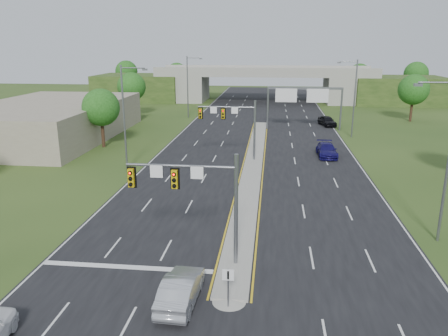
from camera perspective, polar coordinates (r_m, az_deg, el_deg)
name	(u,v)px	position (r m, az deg, el deg)	size (l,w,h in m)	color
ground	(236,265)	(27.32, 1.53, -12.57)	(240.00, 240.00, 0.00)	#284217
road	(257,142)	(60.39, 4.36, 3.38)	(24.00, 160.00, 0.02)	black
median	(253,165)	(48.73, 3.83, 0.46)	(2.00, 54.00, 0.16)	gray
median_nose	(229,300)	(23.83, 0.67, -16.91)	(2.00, 2.00, 0.16)	gray
lane_markings	(251,152)	(54.49, 3.49, 2.04)	(23.72, 160.00, 0.01)	gold
signal_mast_near	(198,191)	(25.62, -3.47, -3.02)	(6.62, 0.60, 7.00)	slate
signal_mast_far	(235,120)	(49.75, 1.42, 6.27)	(6.62, 0.60, 7.00)	slate
keep_right_sign	(228,282)	(22.64, 0.55, -14.61)	(0.60, 0.13, 2.20)	slate
sign_gantry	(304,96)	(69.47, 10.36, 9.17)	(11.58, 0.44, 6.67)	slate
overpass	(265,86)	(104.40, 5.35, 10.58)	(80.00, 14.00, 8.10)	gray
lightpole_l_mid	(126,113)	(47.03, -12.74, 7.03)	(2.85, 0.25, 11.00)	slate
lightpole_l_far	(189,84)	(80.70, -4.64, 10.89)	(2.85, 0.25, 11.00)	slate
lightpole_r_near	(446,154)	(31.85, 27.05, 1.59)	(2.85, 0.25, 11.00)	slate
lightpole_r_far	(353,95)	(65.31, 16.54, 9.14)	(2.85, 0.25, 11.00)	slate
tree_l_near	(101,108)	(58.77, -15.78, 7.60)	(4.80, 4.80, 7.60)	#382316
tree_l_mid	(132,87)	(83.44, -11.99, 10.35)	(5.20, 5.20, 8.12)	#382316
tree_r_mid	(414,90)	(82.87, 23.53, 9.36)	(5.20, 5.20, 8.12)	#382316
tree_back_a	(126,72)	(124.74, -12.62, 12.17)	(6.00, 6.00, 8.85)	#382316
tree_back_b	(177,73)	(121.00, -6.18, 12.20)	(5.60, 5.60, 8.32)	#382316
tree_back_c	(359,75)	(120.23, 17.27, 11.57)	(5.60, 5.60, 8.32)	#382316
tree_back_d	(416,74)	(123.54, 23.79, 11.21)	(6.00, 6.00, 8.85)	#382316
commercial_building	(49,120)	(67.87, -21.94, 5.80)	(18.00, 30.00, 5.00)	gray
car_silver	(181,289)	(23.52, -5.66, -15.45)	(1.66, 4.76, 1.57)	#ADAFB5
car_far_b	(327,150)	(53.79, 13.28, 2.30)	(2.17, 5.34, 1.55)	#120D50
car_far_c	(327,121)	(74.48, 13.32, 6.01)	(1.91, 4.76, 1.62)	black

